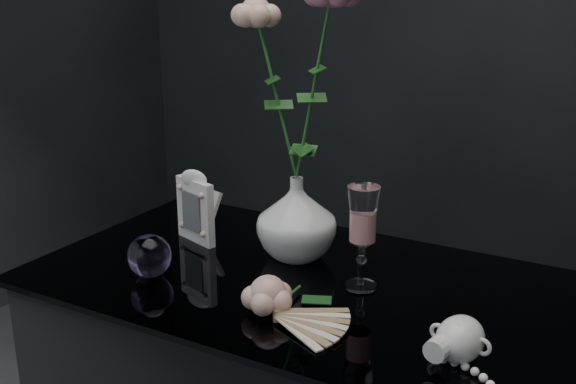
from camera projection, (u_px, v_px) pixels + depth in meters
The scene contains 8 objects.
vase at pixel (296, 218), 1.34m from camera, with size 0.16×0.16×0.17m, color white.
wine_glass at pixel (362, 238), 1.20m from camera, with size 0.06×0.06×0.19m, color white, non-canonical shape.
picture_frame at pixel (195, 206), 1.42m from camera, with size 0.12×0.09×0.16m, color white, non-canonical shape.
paperweight at pixel (149, 256), 1.26m from camera, with size 0.08×0.08×0.08m, color #A07CCA, non-canonical shape.
paper_fan at pixel (277, 314), 1.10m from camera, with size 0.24×0.19×0.03m, color beige, non-canonical shape.
loose_rose at pixel (268, 294), 1.13m from camera, with size 0.15×0.19×0.07m, color #DCA38E, non-canonical shape.
pearl_jar at pixel (460, 337), 0.98m from camera, with size 0.24×0.25×0.07m, color white, non-canonical shape.
roses at pixel (296, 71), 1.25m from camera, with size 0.24×0.11×0.44m.
Camera 1 is at (0.53, -0.97, 1.29)m, focal length 42.00 mm.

